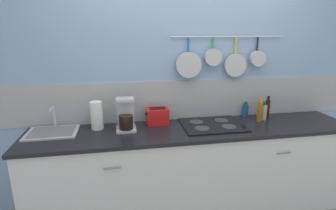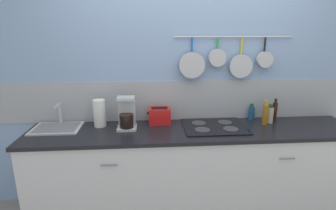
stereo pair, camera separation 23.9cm
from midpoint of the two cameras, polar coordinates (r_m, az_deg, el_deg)
ground_plane at (r=2.94m, az=2.78°, el=-21.48°), size 12.00×12.00×0.00m
wall_back at (r=2.73m, az=1.54°, el=4.96°), size 7.20×0.14×2.60m
cabinet_base at (r=2.71m, az=2.90°, el=-14.29°), size 3.10×0.59×0.85m
countertop at (r=2.52m, az=3.04°, el=-5.53°), size 3.14×0.61×0.03m
sink_basin at (r=2.67m, az=-26.27°, el=-5.14°), size 0.45×0.34×0.22m
paper_towel_roll at (r=2.58m, az=-17.82°, el=-2.21°), size 0.11×0.11×0.27m
coffee_maker at (r=2.49m, az=-11.93°, el=-2.59°), size 0.18×0.17×0.31m
toaster at (r=2.62m, az=-4.91°, el=-2.46°), size 0.23×0.15×0.16m
cooktop at (r=2.61m, az=7.03°, el=-4.34°), size 0.60×0.48×0.01m
bottle_cooking_wine at (r=2.93m, az=14.26°, el=-1.11°), size 0.06×0.06×0.17m
bottle_hot_sauce at (r=2.79m, az=17.08°, el=-1.33°), size 0.05×0.05×0.25m
bottle_vinegar at (r=2.88m, az=17.87°, el=-1.42°), size 0.07×0.07×0.19m
bottle_sesame_oil at (r=2.94m, az=18.70°, el=-0.72°), size 0.05×0.05×0.24m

